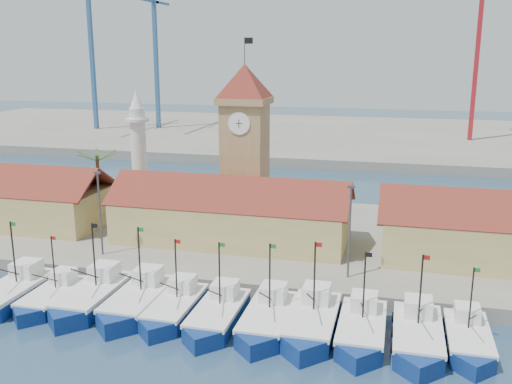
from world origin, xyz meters
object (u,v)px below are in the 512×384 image
(boat_5, at_px, (217,317))
(minaret, at_px, (139,152))
(clock_tower, at_px, (245,142))
(boat_0, at_px, (11,295))

(boat_5, distance_m, minaret, 33.23)
(clock_tower, bearing_deg, boat_5, -80.54)
(clock_tower, bearing_deg, boat_0, -123.16)
(boat_0, relative_size, clock_tower, 0.46)
(minaret, bearing_deg, clock_tower, -7.61)
(boat_5, bearing_deg, minaret, 126.34)
(boat_5, bearing_deg, clock_tower, 99.46)
(boat_0, xyz_separation_m, minaret, (0.80, 26.19, 8.90))
(boat_0, distance_m, minaret, 27.67)
(boat_5, relative_size, clock_tower, 0.44)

